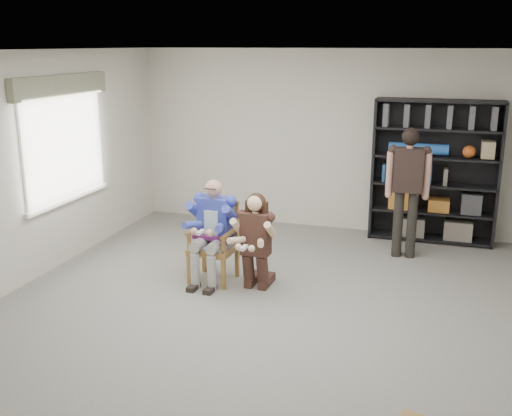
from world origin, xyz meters
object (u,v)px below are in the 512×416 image
(armchair, at_px, (213,243))
(standing_man, at_px, (407,194))
(kneeling_woman, at_px, (255,243))
(seated_man, at_px, (213,231))
(bookshelf, at_px, (434,172))

(armchair, xyz_separation_m, standing_man, (2.20, 1.60, 0.40))
(kneeling_woman, bearing_deg, standing_man, 49.40)
(armchair, height_order, standing_man, standing_man)
(armchair, relative_size, standing_man, 0.56)
(seated_man, relative_size, standing_man, 0.72)
(armchair, height_order, kneeling_woman, kneeling_woman)
(seated_man, bearing_deg, armchair, 0.00)
(seated_man, distance_m, kneeling_woman, 0.59)
(armchair, relative_size, bookshelf, 0.47)
(seated_man, relative_size, bookshelf, 0.62)
(kneeling_woman, distance_m, standing_man, 2.38)
(kneeling_woman, xyz_separation_m, standing_man, (1.62, 1.72, 0.30))
(armchair, bearing_deg, kneeling_woman, -9.09)
(armchair, xyz_separation_m, bookshelf, (2.53, 2.46, 0.55))
(kneeling_woman, bearing_deg, seated_man, 170.91)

